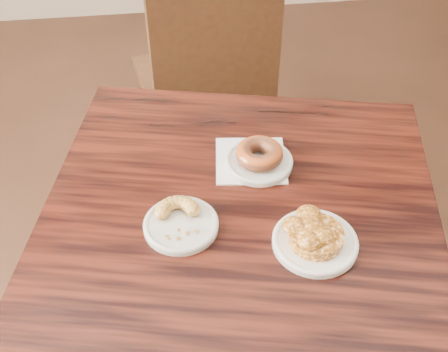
{
  "coord_description": "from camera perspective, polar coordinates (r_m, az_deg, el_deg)",
  "views": [
    {
      "loc": [
        -0.33,
        -0.66,
        1.61
      ],
      "look_at": [
        -0.22,
        0.19,
        0.8
      ],
      "focal_mm": 45.0,
      "sensor_mm": 36.0,
      "label": 1
    }
  ],
  "objects": [
    {
      "name": "napkin",
      "position": [
        1.29,
        2.72,
        1.59
      ],
      "size": [
        0.17,
        0.17,
        0.0
      ],
      "primitive_type": "cube",
      "rotation": [
        0.0,
        0.0,
        -0.11
      ],
      "color": "white",
      "rests_on": "cafe_table"
    },
    {
      "name": "glazed_donut",
      "position": [
        1.26,
        3.61,
        2.27
      ],
      "size": [
        0.11,
        0.11,
        0.04
      ],
      "primitive_type": "torus",
      "color": "brown",
      "rests_on": "plate_donut"
    },
    {
      "name": "cafe_table",
      "position": [
        1.48,
        1.36,
        -13.45
      ],
      "size": [
        0.99,
        0.99,
        0.75
      ],
      "primitive_type": "cube",
      "rotation": [
        0.0,
        0.0,
        -0.22
      ],
      "color": "black",
      "rests_on": "floor"
    },
    {
      "name": "chair_far",
      "position": [
        2.08,
        -2.34,
        9.61
      ],
      "size": [
        0.55,
        0.55,
        0.9
      ],
      "primitive_type": null,
      "rotation": [
        0.0,
        0.0,
        3.35
      ],
      "color": "black",
      "rests_on": "floor"
    },
    {
      "name": "plate_donut",
      "position": [
        1.27,
        3.56,
        1.43
      ],
      "size": [
        0.15,
        0.15,
        0.01
      ],
      "primitive_type": "cylinder",
      "color": "silver",
      "rests_on": "napkin"
    },
    {
      "name": "plate_cruller",
      "position": [
        1.14,
        -4.39,
        -5.0
      ],
      "size": [
        0.15,
        0.15,
        0.01
      ],
      "primitive_type": "cylinder",
      "color": "silver",
      "rests_on": "cafe_table"
    },
    {
      "name": "apple_fritter",
      "position": [
        1.11,
        9.36,
        -5.88
      ],
      "size": [
        0.15,
        0.15,
        0.04
      ],
      "primitive_type": null,
      "color": "#472507",
      "rests_on": "plate_fritter"
    },
    {
      "name": "cruller_fragment",
      "position": [
        1.13,
        -4.44,
        -4.32
      ],
      "size": [
        0.1,
        0.1,
        0.03
      ],
      "primitive_type": null,
      "color": "brown",
      "rests_on": "plate_cruller"
    },
    {
      "name": "plate_fritter",
      "position": [
        1.13,
        9.23,
        -6.66
      ],
      "size": [
        0.17,
        0.17,
        0.01
      ],
      "primitive_type": "cylinder",
      "color": "white",
      "rests_on": "cafe_table"
    }
  ]
}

